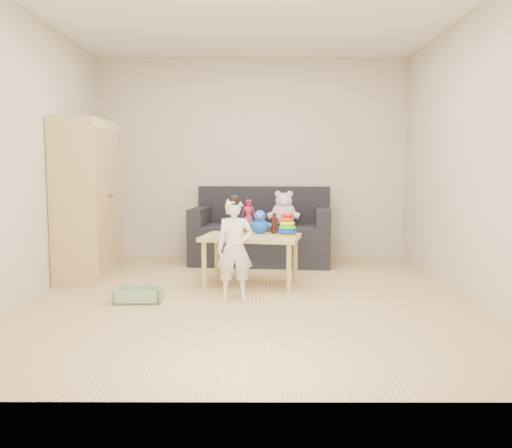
{
  "coord_description": "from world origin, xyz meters",
  "views": [
    {
      "loc": [
        0.06,
        -4.9,
        1.19
      ],
      "look_at": [
        0.05,
        0.25,
        0.65
      ],
      "focal_mm": 38.0,
      "sensor_mm": 36.0,
      "label": 1
    }
  ],
  "objects_px": {
    "play_table": "(251,260)",
    "toddler": "(235,250)",
    "wardrobe": "(87,200)",
    "sofa": "(261,244)"
  },
  "relations": [
    {
      "from": "play_table",
      "to": "toddler",
      "type": "xyz_separation_m",
      "value": [
        -0.14,
        -0.55,
        0.19
      ]
    },
    {
      "from": "wardrobe",
      "to": "toddler",
      "type": "xyz_separation_m",
      "value": [
        1.61,
        -0.89,
        -0.4
      ]
    },
    {
      "from": "wardrobe",
      "to": "play_table",
      "type": "height_order",
      "value": "wardrobe"
    },
    {
      "from": "wardrobe",
      "to": "play_table",
      "type": "xyz_separation_m",
      "value": [
        1.75,
        -0.34,
        -0.59
      ]
    },
    {
      "from": "play_table",
      "to": "wardrobe",
      "type": "bearing_deg",
      "value": 169.04
    },
    {
      "from": "sofa",
      "to": "play_table",
      "type": "height_order",
      "value": "play_table"
    },
    {
      "from": "play_table",
      "to": "sofa",
      "type": "bearing_deg",
      "value": 84.85
    },
    {
      "from": "wardrobe",
      "to": "sofa",
      "type": "distance_m",
      "value": 2.17
    },
    {
      "from": "sofa",
      "to": "play_table",
      "type": "bearing_deg",
      "value": -88.87
    },
    {
      "from": "wardrobe",
      "to": "sofa",
      "type": "relative_size",
      "value": 0.99
    }
  ]
}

